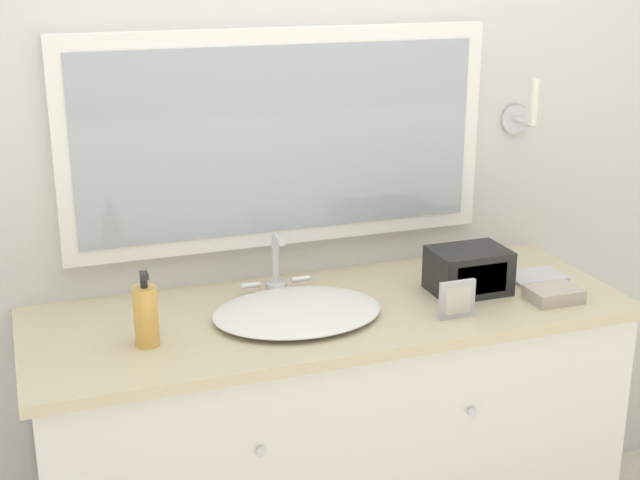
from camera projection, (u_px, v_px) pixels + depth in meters
wall_back at (292, 148)px, 2.61m from camera, size 8.00×0.18×2.55m
vanity_counter at (330, 451)px, 2.57m from camera, size 1.65×0.60×0.90m
sink_basin at (297, 310)px, 2.37m from camera, size 0.46×0.40×0.18m
soap_bottle at (146, 315)px, 2.18m from camera, size 0.06×0.06×0.20m
appliance_box at (469, 271)px, 2.53m from camera, size 0.22×0.16×0.13m
picture_frame at (457, 300)px, 2.35m from camera, size 0.10×0.01×0.11m
hand_towel_near_sink at (554, 294)px, 2.48m from camera, size 0.14×0.11×0.04m
metal_tray at (535, 276)px, 2.66m from camera, size 0.17×0.11×0.01m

